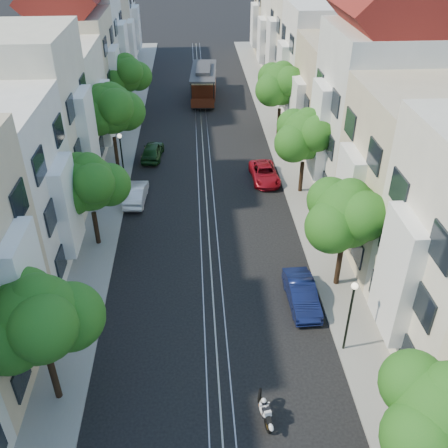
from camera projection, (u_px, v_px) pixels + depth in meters
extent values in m
plane|color=black|center=(203.00, 151.00, 44.60)|extent=(200.00, 200.00, 0.00)
cube|color=gray|center=(283.00, 148.00, 44.95)|extent=(2.50, 80.00, 0.12)
cube|color=gray|center=(121.00, 152.00, 44.18)|extent=(2.50, 80.00, 0.12)
cube|color=gray|center=(197.00, 151.00, 44.56)|extent=(0.06, 80.00, 0.02)
cube|color=gray|center=(203.00, 151.00, 44.59)|extent=(0.06, 80.00, 0.02)
cube|color=gray|center=(209.00, 150.00, 44.62)|extent=(0.06, 80.00, 0.02)
cube|color=tan|center=(203.00, 151.00, 44.60)|extent=(0.08, 80.00, 0.01)
cube|color=white|center=(398.00, 276.00, 22.43)|extent=(0.90, 3.04, 6.05)
cube|color=beige|center=(414.00, 182.00, 29.12)|extent=(7.00, 8.00, 10.00)
cube|color=white|center=(348.00, 196.00, 29.36)|extent=(0.90, 3.04, 5.50)
cube|color=silver|center=(374.00, 116.00, 35.27)|extent=(7.00, 8.00, 12.00)
cube|color=white|center=(319.00, 130.00, 35.59)|extent=(0.90, 3.04, 6.60)
cube|color=#C6B28C|center=(342.00, 99.00, 42.78)|extent=(7.00, 8.00, 9.00)
cube|color=white|center=(297.00, 108.00, 42.97)|extent=(0.90, 3.04, 4.95)
cube|color=white|center=(321.00, 64.00, 49.06)|extent=(7.00, 8.00, 10.50)
cube|color=white|center=(283.00, 74.00, 49.32)|extent=(0.90, 3.04, 5.78)
cube|color=beige|center=(306.00, 40.00, 55.48)|extent=(7.00, 8.00, 11.50)
cube|color=white|center=(271.00, 49.00, 55.78)|extent=(0.90, 3.04, 6.32)
cube|color=silver|center=(292.00, 33.00, 62.72)|extent=(7.00, 8.00, 9.50)
cube|color=white|center=(262.00, 40.00, 62.93)|extent=(0.90, 3.04, 5.23)
cube|color=beige|center=(282.00, 19.00, 69.28)|extent=(7.00, 8.00, 10.00)
cube|color=white|center=(255.00, 25.00, 69.51)|extent=(0.90, 3.04, 5.50)
cube|color=white|center=(27.00, 292.00, 21.62)|extent=(0.90, 3.04, 5.93)
cube|color=white|center=(66.00, 206.00, 28.53)|extent=(0.90, 3.04, 5.39)
cube|color=beige|center=(29.00, 126.00, 34.06)|extent=(7.00, 8.00, 11.76)
cube|color=white|center=(87.00, 137.00, 34.78)|extent=(0.90, 3.04, 6.47)
cube|color=silver|center=(58.00, 106.00, 41.56)|extent=(7.00, 8.00, 8.82)
cube|color=white|center=(105.00, 113.00, 42.14)|extent=(0.90, 3.04, 4.85)
cube|color=beige|center=(75.00, 70.00, 47.85)|extent=(7.00, 8.00, 10.29)
cube|color=white|center=(116.00, 78.00, 48.50)|extent=(0.90, 3.04, 5.66)
cube|color=silver|center=(88.00, 44.00, 54.27)|extent=(7.00, 8.00, 11.27)
cube|color=white|center=(124.00, 52.00, 54.97)|extent=(0.90, 3.04, 6.20)
cube|color=#C6B28C|center=(100.00, 37.00, 61.50)|extent=(7.00, 8.00, 9.31)
cube|color=white|center=(131.00, 43.00, 62.11)|extent=(0.90, 3.04, 5.12)
cube|color=white|center=(108.00, 22.00, 68.06)|extent=(7.00, 8.00, 9.80)
cube|color=white|center=(137.00, 27.00, 68.69)|extent=(0.90, 3.04, 5.39)
sphere|color=#175A16|center=(442.00, 413.00, 16.60)|extent=(3.38, 3.38, 3.38)
sphere|color=#175A16|center=(421.00, 439.00, 16.13)|extent=(2.64, 2.64, 2.64)
cylinder|color=black|center=(338.00, 266.00, 28.35)|extent=(0.30, 0.30, 2.45)
sphere|color=#175A16|center=(347.00, 214.00, 26.46)|extent=(3.64, 3.64, 3.64)
sphere|color=#175A16|center=(363.00, 215.00, 27.15)|extent=(2.91, 2.91, 2.91)
sphere|color=#175A16|center=(332.00, 227.00, 25.99)|extent=(2.84, 2.84, 2.84)
sphere|color=#175A16|center=(350.00, 199.00, 26.06)|extent=(2.18, 2.18, 2.18)
cylinder|color=black|center=(301.00, 177.00, 37.57)|extent=(0.30, 0.30, 2.38)
sphere|color=#175A16|center=(305.00, 135.00, 35.74)|extent=(3.54, 3.54, 3.54)
sphere|color=#175A16|center=(318.00, 137.00, 36.43)|extent=(2.83, 2.83, 2.83)
sphere|color=#175A16|center=(293.00, 143.00, 35.26)|extent=(2.76, 2.76, 2.76)
sphere|color=#175A16|center=(307.00, 123.00, 35.33)|extent=(2.12, 2.12, 2.12)
cylinder|color=black|center=(279.00, 122.00, 46.74)|extent=(0.30, 0.30, 2.52)
sphere|color=#175A16|center=(281.00, 84.00, 44.79)|extent=(3.74, 3.74, 3.74)
sphere|color=#175A16|center=(292.00, 86.00, 45.49)|extent=(3.00, 3.00, 3.00)
sphere|color=#175A16|center=(271.00, 90.00, 44.32)|extent=(2.92, 2.92, 2.92)
sphere|color=#175A16|center=(283.00, 74.00, 44.39)|extent=(2.25, 2.25, 2.25)
cylinder|color=black|center=(54.00, 377.00, 21.73)|extent=(0.30, 0.30, 2.45)
sphere|color=#175A16|center=(38.00, 319.00, 19.84)|extent=(3.64, 3.64, 3.64)
sphere|color=#175A16|center=(70.00, 317.00, 20.54)|extent=(2.91, 2.91, 2.91)
sphere|color=#175A16|center=(10.00, 339.00, 19.37)|extent=(2.84, 2.84, 2.84)
sphere|color=#175A16|center=(37.00, 300.00, 19.44)|extent=(2.18, 2.18, 2.18)
cylinder|color=black|center=(96.00, 228.00, 31.82)|extent=(0.30, 0.30, 2.27)
sphere|color=#175A16|center=(89.00, 183.00, 30.06)|extent=(3.38, 3.38, 3.38)
sphere|color=#175A16|center=(109.00, 185.00, 30.76)|extent=(2.70, 2.70, 2.70)
sphere|color=#175A16|center=(71.00, 194.00, 29.59)|extent=(2.64, 2.64, 2.64)
sphere|color=#175A16|center=(88.00, 169.00, 29.66)|extent=(2.03, 2.03, 2.03)
cylinder|color=black|center=(116.00, 152.00, 40.92)|extent=(0.30, 0.30, 2.62)
sphere|color=#175A16|center=(111.00, 109.00, 38.90)|extent=(3.90, 3.90, 3.90)
sphere|color=#175A16|center=(126.00, 111.00, 39.59)|extent=(3.12, 3.12, 3.12)
sphere|color=#175A16|center=(97.00, 116.00, 38.43)|extent=(3.04, 3.04, 3.04)
sphere|color=#175A16|center=(111.00, 97.00, 38.50)|extent=(2.34, 2.34, 2.34)
cylinder|color=black|center=(129.00, 107.00, 50.19)|extent=(0.30, 0.30, 2.38)
sphere|color=#175A16|center=(126.00, 74.00, 48.36)|extent=(3.54, 3.54, 3.54)
sphere|color=#175A16|center=(138.00, 76.00, 49.05)|extent=(2.83, 2.83, 2.83)
sphere|color=#175A16|center=(115.00, 79.00, 47.89)|extent=(2.76, 2.76, 2.76)
sphere|color=#175A16|center=(126.00, 64.00, 47.96)|extent=(2.12, 2.12, 2.12)
cylinder|color=black|center=(349.00, 318.00, 23.70)|extent=(0.12, 0.12, 4.00)
sphere|color=#FFF2CC|center=(355.00, 286.00, 22.61)|extent=(0.32, 0.32, 0.32)
cylinder|color=black|center=(122.00, 160.00, 38.09)|extent=(0.12, 0.12, 4.00)
sphere|color=#FFF2CC|center=(119.00, 136.00, 37.00)|extent=(0.32, 0.32, 0.32)
torus|color=black|center=(268.00, 426.00, 20.95)|extent=(0.27, 0.69, 0.68)
torus|color=black|center=(260.00, 396.00, 21.55)|extent=(0.28, 0.67, 0.66)
ellipsoid|color=white|center=(264.00, 409.00, 21.13)|extent=(0.58, 0.98, 0.78)
ellipsoid|color=white|center=(266.00, 410.00, 20.85)|extent=(0.43, 0.56, 0.44)
cube|color=black|center=(269.00, 420.00, 20.64)|extent=(0.29, 0.51, 0.31)
cube|color=silver|center=(266.00, 410.00, 20.81)|extent=(0.40, 0.56, 0.25)
sphere|color=black|center=(264.00, 403.00, 20.99)|extent=(0.24, 0.24, 0.24)
cube|color=black|center=(204.00, 95.00, 55.98)|extent=(2.99, 8.67, 0.32)
cube|color=#44180B|center=(204.00, 83.00, 55.29)|extent=(2.90, 5.48, 2.56)
cube|color=beige|center=(204.00, 75.00, 54.76)|extent=(2.95, 5.54, 0.64)
cube|color=#2D2D30|center=(204.00, 71.00, 54.53)|extent=(3.21, 8.68, 0.19)
cube|color=#2D2D30|center=(203.00, 68.00, 54.38)|extent=(1.80, 4.88, 0.37)
imported|color=#0B133B|center=(302.00, 294.00, 27.34)|extent=(1.57, 4.18, 1.36)
imported|color=maroon|center=(265.00, 173.00, 39.56)|extent=(2.22, 4.46, 1.22)
imported|color=silver|center=(136.00, 193.00, 36.75)|extent=(1.63, 4.06, 1.31)
imported|color=#163816|center=(152.00, 151.00, 42.95)|extent=(2.02, 4.17, 1.37)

